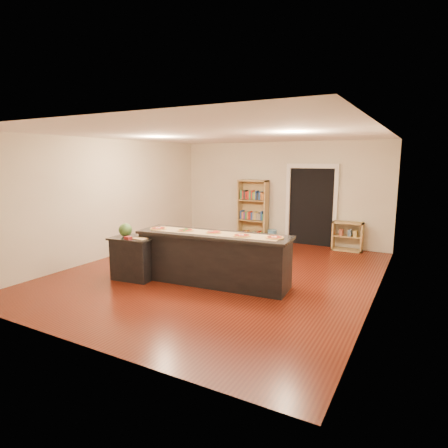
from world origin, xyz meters
The scene contains 17 objects.
room centered at (0.00, 0.00, 1.40)m, with size 6.00×7.00×2.80m.
doorway centered at (0.90, 3.46, 1.20)m, with size 1.40×0.09×2.21m.
kitchen_island centered at (0.21, -0.61, 0.49)m, with size 2.93×0.79×0.97m.
side_counter centered at (-1.28, -1.11, 0.42)m, with size 0.84×0.62×0.83m.
bookshelf centered at (-0.75, 3.29, 0.87)m, with size 0.87×0.31×1.74m, color tan.
low_shelf centered at (1.93, 3.29, 0.37)m, with size 0.75×0.32×0.75m, color tan.
waste_bin centered at (-0.10, 3.19, 0.19)m, with size 0.26×0.26×0.37m, color #508CB4.
kraft_paper centered at (0.21, -0.61, 0.97)m, with size 2.54×0.46×0.00m, color tan.
watermelon centered at (-1.46, -1.14, 0.96)m, with size 0.26×0.26×0.26m, color #144214.
cutting_board centered at (-1.06, -1.19, 0.84)m, with size 0.28×0.19×0.02m, color tan.
package_red centered at (-1.24, -1.30, 0.86)m, with size 0.14×0.10×0.05m, color maroon.
package_teal centered at (-1.02, -0.93, 0.87)m, with size 0.17×0.17×0.06m, color #195966.
pizza_a centered at (-0.95, -0.76, 0.98)m, with size 0.33×0.33×0.02m.
pizza_b centered at (-0.37, -0.67, 0.98)m, with size 0.33×0.33×0.02m.
pizza_c centered at (0.21, -0.58, 0.98)m, with size 0.28×0.28×0.02m.
pizza_d centered at (0.80, -0.59, 0.98)m, with size 0.33×0.33×0.02m.
pizza_e centered at (1.37, -0.47, 0.98)m, with size 0.34×0.34×0.02m.
Camera 1 is at (3.67, -6.48, 2.31)m, focal length 30.00 mm.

